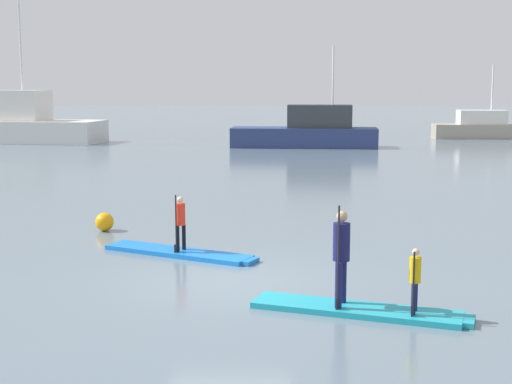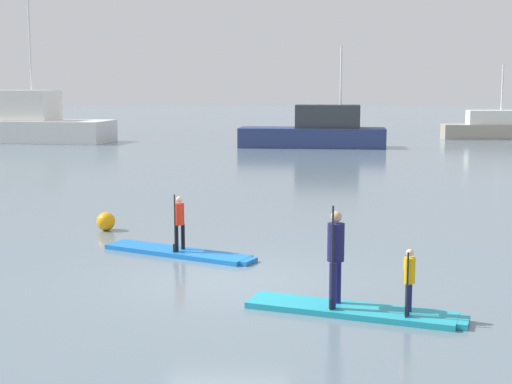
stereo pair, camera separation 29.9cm
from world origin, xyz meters
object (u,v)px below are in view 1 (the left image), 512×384
(fishing_boat_green_midground, at_px, (308,131))
(mooring_buoy_far, at_px, (105,222))
(paddleboard_far, at_px, (360,310))
(paddleboard_near, at_px, (180,253))
(fishing_boat_white_large, at_px, (12,124))
(paddler_child_front, at_px, (415,277))
(paddler_child_solo, at_px, (180,220))
(trawler_grey_distant, at_px, (483,128))
(paddler_adult, at_px, (341,252))

(fishing_boat_green_midground, height_order, mooring_buoy_far, fishing_boat_green_midground)
(fishing_boat_green_midground, bearing_deg, mooring_buoy_far, -104.59)
(paddleboard_far, height_order, mooring_buoy_far, mooring_buoy_far)
(paddleboard_near, relative_size, fishing_boat_white_large, 0.29)
(paddler_child_front, height_order, mooring_buoy_far, paddler_child_front)
(paddleboard_far, bearing_deg, paddler_child_solo, 130.00)
(paddleboard_far, xyz_separation_m, fishing_boat_green_midground, (0.96, 32.38, 0.90))
(trawler_grey_distant, height_order, mooring_buoy_far, trawler_grey_distant)
(fishing_boat_white_large, bearing_deg, paddler_child_solo, -65.24)
(paddleboard_near, bearing_deg, paddler_adult, -52.05)
(paddler_adult, xyz_separation_m, paddler_child_front, (1.14, -0.39, -0.32))
(paddler_adult, relative_size, trawler_grey_distant, 0.24)
(fishing_boat_green_midground, bearing_deg, paddleboard_far, -91.70)
(paddler_adult, height_order, fishing_boat_white_large, fishing_boat_white_large)
(paddler_child_solo, xyz_separation_m, paddler_adult, (3.12, -4.00, 0.23))
(paddleboard_far, relative_size, fishing_boat_white_large, 0.30)
(fishing_boat_white_large, xyz_separation_m, mooring_buoy_far, (12.49, -29.34, -0.97))
(paddler_child_solo, relative_size, mooring_buoy_far, 2.67)
(paddler_child_solo, xyz_separation_m, paddleboard_far, (3.44, -4.10, -0.73))
(paddler_adult, bearing_deg, trawler_grey_distant, 70.70)
(paddler_child_solo, xyz_separation_m, fishing_boat_green_midground, (4.40, 28.28, 0.16))
(paddleboard_near, height_order, paddler_child_front, paddler_child_front)
(fishing_boat_green_midground, bearing_deg, paddleboard_near, -98.86)
(paddleboard_near, bearing_deg, fishing_boat_white_large, 114.76)
(paddleboard_far, relative_size, trawler_grey_distant, 0.52)
(paddleboard_far, xyz_separation_m, paddler_adult, (-0.32, 0.10, 0.96))
(paddleboard_far, height_order, paddler_adult, paddler_adult)
(paddler_child_front, xyz_separation_m, trawler_grey_distant, (12.75, 40.05, 0.08))
(paddleboard_far, height_order, paddler_child_front, paddler_child_front)
(mooring_buoy_far, bearing_deg, paddleboard_near, -49.60)
(fishing_boat_white_large, height_order, mooring_buoy_far, fishing_boat_white_large)
(fishing_boat_green_midground, xyz_separation_m, mooring_buoy_far, (-6.67, -25.61, -0.71))
(paddleboard_far, bearing_deg, mooring_buoy_far, 130.13)
(paddler_adult, distance_m, trawler_grey_distant, 42.01)
(paddleboard_near, xyz_separation_m, mooring_buoy_far, (-2.26, 2.66, 0.19))
(paddleboard_far, relative_size, paddler_child_front, 3.44)
(paddler_child_front, distance_m, fishing_boat_green_midground, 32.68)
(paddler_adult, height_order, fishing_boat_green_midground, fishing_boat_green_midground)
(paddler_child_solo, bearing_deg, paddler_child_front, -45.87)
(fishing_boat_green_midground, height_order, trawler_grey_distant, fishing_boat_green_midground)
(paddler_child_solo, bearing_deg, paddler_adult, -52.01)
(paddleboard_near, relative_size, paddler_child_front, 3.36)
(paddleboard_near, distance_m, paddler_child_solo, 0.73)
(paddler_child_solo, xyz_separation_m, trawler_grey_distant, (17.01, 35.65, -0.02))
(paddleboard_near, height_order, trawler_grey_distant, trawler_grey_distant)
(paddleboard_near, xyz_separation_m, paddleboard_far, (3.45, -4.11, 0.00))
(fishing_boat_white_large, bearing_deg, paddleboard_far, -63.25)
(paddleboard_near, distance_m, trawler_grey_distant, 39.50)
(fishing_boat_green_midground, bearing_deg, paddler_child_front, -90.24)
(paddler_child_front, relative_size, trawler_grey_distant, 0.15)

